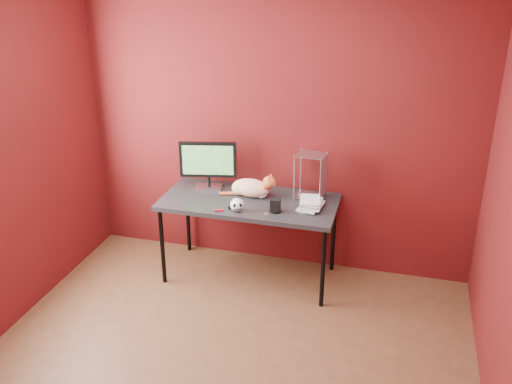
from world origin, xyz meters
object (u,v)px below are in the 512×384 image
(monitor, at_px, (208,163))
(speaker, at_px, (275,206))
(cat, at_px, (251,188))
(book_stack, at_px, (303,156))
(desk, at_px, (249,205))
(skull_mug, at_px, (237,205))

(monitor, distance_m, speaker, 0.78)
(cat, height_order, book_stack, book_stack)
(desk, xyz_separation_m, book_stack, (0.46, -0.02, 0.50))
(monitor, height_order, speaker, monitor)
(desk, relative_size, book_stack, 1.67)
(cat, bearing_deg, monitor, 177.67)
(desk, bearing_deg, cat, 92.89)
(desk, height_order, monitor, monitor)
(speaker, relative_size, book_stack, 0.13)
(cat, bearing_deg, desk, -79.50)
(speaker, distance_m, book_stack, 0.46)
(desk, relative_size, monitor, 3.03)
(cat, xyz_separation_m, skull_mug, (-0.03, -0.32, -0.02))
(desk, xyz_separation_m, speaker, (0.27, -0.17, 0.10))
(skull_mug, bearing_deg, cat, 62.23)
(skull_mug, relative_size, book_stack, 0.14)
(cat, relative_size, skull_mug, 4.11)
(cat, xyz_separation_m, speaker, (0.27, -0.25, -0.03))
(monitor, height_order, skull_mug, monitor)
(skull_mug, height_order, book_stack, book_stack)
(speaker, bearing_deg, book_stack, 33.09)
(monitor, bearing_deg, cat, -22.42)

